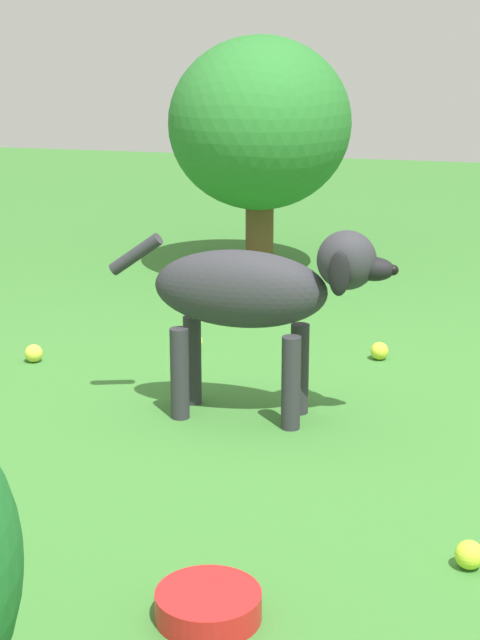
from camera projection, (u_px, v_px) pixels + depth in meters
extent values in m
plane|color=#38722D|center=(296.00, 433.00, 2.98)|extent=(14.00, 14.00, 0.00)
ellipsoid|color=#2D2D33|center=(240.00, 289.00, 3.01)|extent=(0.22, 0.55, 0.24)
cylinder|color=#2D2D33|center=(300.00, 369.00, 3.11)|extent=(0.06, 0.06, 0.29)
cylinder|color=#2D2D33|center=(291.00, 383.00, 2.98)|extent=(0.06, 0.06, 0.29)
cylinder|color=#2D2D33|center=(192.00, 360.00, 3.19)|extent=(0.06, 0.06, 0.29)
cylinder|color=#2D2D33|center=(180.00, 374.00, 3.07)|extent=(0.06, 0.06, 0.29)
ellipsoid|color=#2D2D33|center=(347.00, 260.00, 2.91)|extent=(0.16, 0.18, 0.18)
ellipsoid|color=black|center=(373.00, 269.00, 2.90)|extent=(0.08, 0.13, 0.07)
sphere|color=black|center=(393.00, 270.00, 2.88)|extent=(0.03, 0.03, 0.03)
ellipsoid|color=black|center=(348.00, 261.00, 2.99)|extent=(0.03, 0.06, 0.13)
ellipsoid|color=black|center=(339.00, 274.00, 2.84)|extent=(0.03, 0.06, 0.13)
cylinder|color=#2D2D33|center=(136.00, 254.00, 3.07)|extent=(0.04, 0.18, 0.14)
sphere|color=#CAD33F|center=(34.00, 353.00, 3.63)|extent=(0.07, 0.07, 0.07)
sphere|color=#C2D133|center=(379.00, 351.00, 3.66)|extent=(0.07, 0.07, 0.07)
sphere|color=#D2E039|center=(194.00, 342.00, 3.77)|extent=(0.07, 0.07, 0.07)
sphere|color=#BFE032|center=(469.00, 555.00, 2.22)|extent=(0.07, 0.07, 0.07)
cylinder|color=red|center=(208.00, 605.00, 2.03)|extent=(0.22, 0.22, 0.06)
cylinder|color=brown|center=(259.00, 238.00, 4.97)|extent=(0.14, 0.14, 0.35)
ellipsoid|color=#276D2A|center=(260.00, 123.00, 4.81)|extent=(0.98, 0.89, 0.84)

